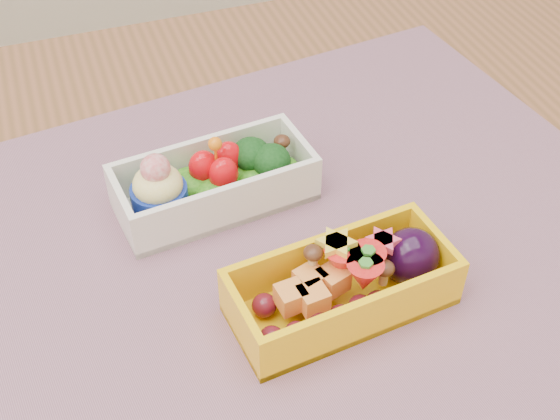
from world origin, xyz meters
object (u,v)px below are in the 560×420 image
object	(u,v)px
placemat	(273,253)
bento_white	(213,182)
bento_yellow	(347,284)
table	(289,351)

from	to	relation	value
placemat	bento_white	world-z (taller)	bento_white
bento_white	bento_yellow	world-z (taller)	bento_white
placemat	bento_yellow	xyz separation A→B (m)	(0.03, -0.07, 0.02)
table	bento_yellow	xyz separation A→B (m)	(0.02, -0.05, 0.12)
table	bento_white	distance (m)	0.16
table	placemat	world-z (taller)	placemat
placemat	bento_white	distance (m)	0.08
table	bento_white	bearing A→B (deg)	109.87
table	bento_yellow	distance (m)	0.13
bento_yellow	table	bearing A→B (deg)	112.63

